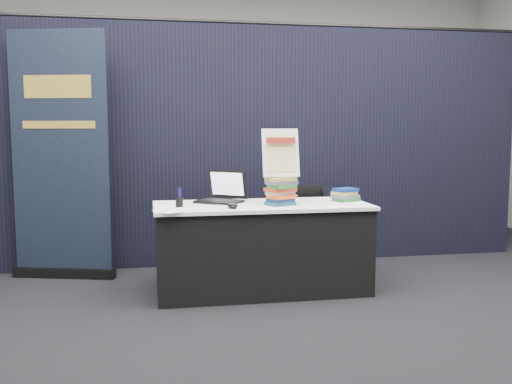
% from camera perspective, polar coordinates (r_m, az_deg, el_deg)
% --- Properties ---
extents(floor, '(8.00, 8.00, 0.00)m').
position_cam_1_polar(floor, '(4.43, 1.97, -11.80)').
color(floor, black).
rests_on(floor, ground).
extents(wall_back, '(8.00, 0.02, 3.50)m').
position_cam_1_polar(wall_back, '(8.17, -4.12, 8.97)').
color(wall_back, beige).
rests_on(wall_back, floor).
extents(drape_partition, '(6.00, 0.08, 2.40)m').
position_cam_1_polar(drape_partition, '(5.78, -1.42, 4.59)').
color(drape_partition, black).
rests_on(drape_partition, floor).
extents(display_table, '(1.80, 0.75, 0.75)m').
position_cam_1_polar(display_table, '(4.85, 0.58, -5.57)').
color(display_table, black).
rests_on(display_table, floor).
extents(laptop, '(0.45, 0.47, 0.27)m').
position_cam_1_polar(laptop, '(4.90, -3.81, -0.27)').
color(laptop, black).
rests_on(laptop, display_table).
extents(mouse, '(0.09, 0.13, 0.04)m').
position_cam_1_polar(mouse, '(4.52, -2.36, -1.40)').
color(mouse, black).
rests_on(mouse, display_table).
extents(brochure_left, '(0.40, 0.36, 0.00)m').
position_cam_1_polar(brochure_left, '(4.45, -7.81, -1.82)').
color(brochure_left, white).
rests_on(brochure_left, display_table).
extents(brochure_mid, '(0.31, 0.28, 0.00)m').
position_cam_1_polar(brochure_mid, '(4.61, -8.12, -1.54)').
color(brochure_mid, white).
rests_on(brochure_mid, display_table).
extents(brochure_right, '(0.31, 0.26, 0.00)m').
position_cam_1_polar(brochure_right, '(4.67, -2.60, -1.38)').
color(brochure_right, silver).
rests_on(brochure_right, display_table).
extents(pen_cup, '(0.06, 0.06, 0.08)m').
position_cam_1_polar(pen_cup, '(4.62, -7.67, -1.05)').
color(pen_cup, black).
rests_on(pen_cup, display_table).
extents(book_stack_tall, '(0.26, 0.24, 0.23)m').
position_cam_1_polar(book_stack_tall, '(4.70, 2.54, 0.07)').
color(book_stack_tall, '#194C5F').
rests_on(book_stack_tall, display_table).
extents(book_stack_short, '(0.24, 0.22, 0.11)m').
position_cam_1_polar(book_stack_short, '(5.02, 8.90, -0.26)').
color(book_stack_short, '#1E7229').
rests_on(book_stack_short, display_table).
extents(info_sign, '(0.31, 0.15, 0.41)m').
position_cam_1_polar(info_sign, '(4.70, 2.48, 3.89)').
color(info_sign, black).
rests_on(info_sign, book_stack_tall).
extents(pullup_banner, '(0.95, 0.36, 2.26)m').
position_cam_1_polar(pullup_banner, '(5.50, -18.94, 2.11)').
color(pullup_banner, black).
rests_on(pullup_banner, floor).
extents(stacking_chair, '(0.43, 0.43, 0.84)m').
position_cam_1_polar(stacking_chair, '(5.36, 5.22, -3.45)').
color(stacking_chair, black).
rests_on(stacking_chair, floor).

